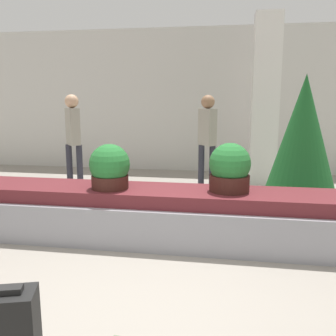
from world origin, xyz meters
The scene contains 9 objects.
ground_plane centered at (0.00, 0.00, 0.00)m, with size 18.00×18.00×0.00m, color gray.
back_wall centered at (0.00, 5.92, 1.60)m, with size 18.00×0.06×3.20m.
carousel centered at (0.00, 1.53, 0.30)m, with size 6.35×0.86×0.63m.
pillar centered at (1.32, 4.77, 1.60)m, with size 0.49×0.49×3.20m.
potted_plant_0 centered at (0.70, 1.56, 0.88)m, with size 0.47×0.47×0.55m.
potted_plant_1 centered at (-0.68, 1.46, 0.87)m, with size 0.47×0.47×0.52m.
traveler_0 centered at (-2.11, 3.74, 1.04)m, with size 0.34×0.36×1.73m.
traveler_1 centered at (0.28, 4.11, 1.03)m, with size 0.35×0.36×1.72m.
decorated_tree centered at (1.70, 2.82, 1.09)m, with size 1.08×1.08×2.00m.
Camera 1 is at (0.70, -2.64, 1.67)m, focal length 40.00 mm.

